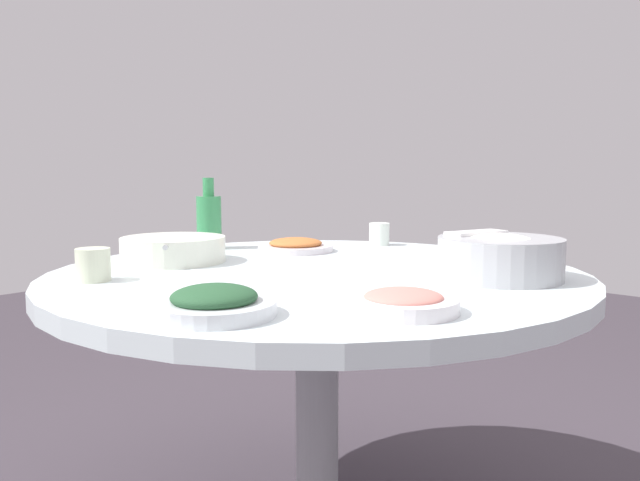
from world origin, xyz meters
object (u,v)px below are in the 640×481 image
tea_cup_far (485,247)px  green_bottle (209,220)px  rice_bowl (500,257)px  dish_greens (214,303)px  tea_cup_near (379,234)px  soup_bowl (173,250)px  dish_shrimp (403,302)px  dish_tofu_braise (296,246)px  tea_cup_side (93,265)px  round_dining_table (317,301)px

tea_cup_far → green_bottle: bearing=25.7°
rice_bowl → dish_greens: bearing=72.9°
rice_bowl → dish_greens: (0.20, 0.65, -0.03)m
tea_cup_near → soup_bowl: bearing=73.4°
tea_cup_far → tea_cup_near: bearing=-8.3°
dish_greens → tea_cup_far: tea_cup_far is taller
soup_bowl → dish_shrimp: (-0.78, 0.09, -0.01)m
soup_bowl → dish_tofu_braise: soup_bowl is taller
soup_bowl → rice_bowl: bearing=-156.4°
tea_cup_side → dish_tofu_braise: bearing=-88.9°
soup_bowl → green_bottle: bearing=-57.9°
dish_greens → tea_cup_near: size_ratio=2.88×
round_dining_table → tea_cup_near: size_ratio=17.74×
soup_bowl → dish_greens: (-0.56, 0.32, -0.01)m
round_dining_table → rice_bowl: 0.44m
dish_greens → tea_cup_near: tea_cup_near is taller
dish_tofu_braise → tea_cup_side: size_ratio=3.05×
round_dining_table → soup_bowl: size_ratio=4.69×
tea_cup_near → dish_tofu_braise: bearing=70.2°
round_dining_table → green_bottle: (0.52, -0.09, 0.17)m
soup_bowl → tea_cup_side: bearing=110.4°
green_bottle → tea_cup_far: (-0.74, -0.36, -0.06)m
round_dining_table → dish_shrimp: (-0.41, 0.24, 0.10)m
dish_shrimp → tea_cup_far: tea_cup_far is taller
rice_bowl → tea_cup_far: bearing=-57.7°
dish_greens → soup_bowl: bearing=-29.5°
rice_bowl → soup_bowl: bearing=23.6°
dish_tofu_braise → green_bottle: green_bottle is taller
round_dining_table → soup_bowl: soup_bowl is taller
dish_shrimp → green_bottle: 0.99m
green_bottle → tea_cup_far: 0.82m
round_dining_table → tea_cup_far: tea_cup_far is taller
soup_bowl → tea_cup_near: tea_cup_near is taller
tea_cup_near → tea_cup_side: (0.09, 0.94, -0.00)m
dish_shrimp → tea_cup_near: 0.94m
soup_bowl → green_bottle: (0.15, -0.24, 0.06)m
round_dining_table → dish_tofu_braise: (0.28, -0.22, 0.09)m
dish_shrimp → tea_cup_far: bearing=-74.5°
green_bottle → dish_tofu_braise: bearing=-151.8°
tea_cup_far → tea_cup_side: bearing=61.2°
dish_shrimp → tea_cup_side: size_ratio=2.58×
rice_bowl → round_dining_table: bearing=25.1°
dish_shrimp → dish_tofu_braise: (0.69, -0.46, -0.00)m
dish_greens → tea_cup_far: bearing=-92.0°
tea_cup_near → tea_cup_side: bearing=84.5°
round_dining_table → green_bottle: bearing=-9.6°
round_dining_table → green_bottle: green_bottle is taller
green_bottle → tea_cup_side: bearing=116.0°
round_dining_table → green_bottle: size_ratio=5.87×
dish_shrimp → green_bottle: (0.93, -0.32, 0.07)m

